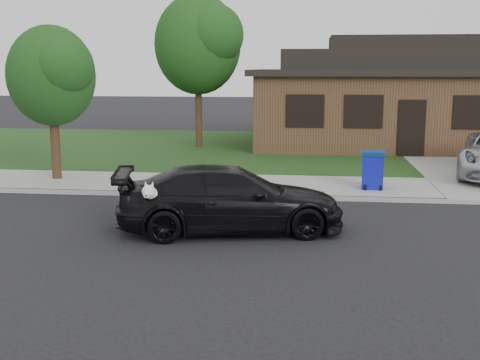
# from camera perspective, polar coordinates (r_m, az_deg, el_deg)

# --- Properties ---
(ground) EXTENTS (120.00, 120.00, 0.00)m
(ground) POSITION_cam_1_polar(r_m,az_deg,el_deg) (12.68, 5.61, -5.28)
(ground) COLOR black
(ground) RESTS_ON ground
(sidewalk) EXTENTS (60.00, 3.00, 0.12)m
(sidewalk) POSITION_cam_1_polar(r_m,az_deg,el_deg) (17.54, 5.91, -0.63)
(sidewalk) COLOR gray
(sidewalk) RESTS_ON ground
(curb) EXTENTS (60.00, 0.12, 0.12)m
(curb) POSITION_cam_1_polar(r_m,az_deg,el_deg) (16.07, 5.84, -1.66)
(curb) COLOR gray
(curb) RESTS_ON ground
(lawn) EXTENTS (60.00, 13.00, 0.13)m
(lawn) POSITION_cam_1_polar(r_m,az_deg,el_deg) (25.43, 6.14, 2.88)
(lawn) COLOR #193814
(lawn) RESTS_ON ground
(driveway) EXTENTS (4.50, 13.00, 0.14)m
(driveway) POSITION_cam_1_polar(r_m,az_deg,el_deg) (23.21, 21.06, 1.50)
(driveway) COLOR gray
(driveway) RESTS_ON ground
(sedan) EXTENTS (5.11, 2.87, 1.40)m
(sedan) POSITION_cam_1_polar(r_m,az_deg,el_deg) (12.82, -0.97, -1.82)
(sedan) COLOR black
(sedan) RESTS_ON ground
(recycling_bin) EXTENTS (0.68, 0.71, 1.05)m
(recycling_bin) POSITION_cam_1_polar(r_m,az_deg,el_deg) (17.21, 12.46, 0.97)
(recycling_bin) COLOR #0E149F
(recycling_bin) RESTS_ON sidewalk
(house) EXTENTS (12.60, 8.60, 4.65)m
(house) POSITION_cam_1_polar(r_m,az_deg,el_deg) (27.50, 14.70, 7.51)
(house) COLOR #422B1C
(house) RESTS_ON ground
(tree_0) EXTENTS (3.78, 3.60, 6.34)m
(tree_0) POSITION_cam_1_polar(r_m,az_deg,el_deg) (25.50, -3.70, 12.88)
(tree_0) COLOR #332114
(tree_0) RESTS_ON ground
(tree_2) EXTENTS (2.73, 2.60, 4.59)m
(tree_2) POSITION_cam_1_polar(r_m,az_deg,el_deg) (18.88, -17.23, 9.56)
(tree_2) COLOR #332114
(tree_2) RESTS_ON ground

